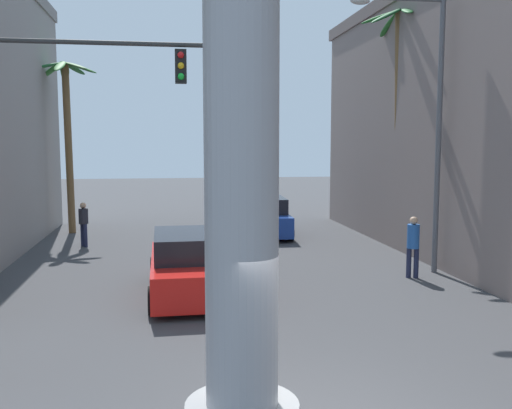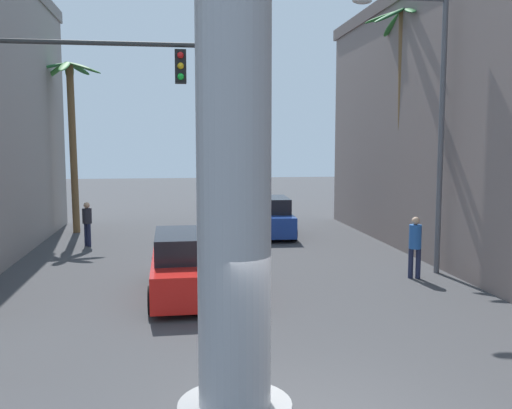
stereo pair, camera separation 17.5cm
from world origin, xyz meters
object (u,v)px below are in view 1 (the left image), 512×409
object	(u,v)px
car_far	(264,217)
palm_tree_mid_right	(401,103)
pedestrian_mid_right	(413,242)
neon_sign_pole	(241,23)
palm_tree_far_left	(67,117)
pedestrian_far_left	(84,221)
street_lamp	(426,109)
traffic_light_mast	(55,124)
car_lead	(192,265)

from	to	relation	value
car_far	palm_tree_mid_right	world-z (taller)	palm_tree_mid_right
palm_tree_mid_right	pedestrian_mid_right	size ratio (longest dim) A/B	4.89
neon_sign_pole	palm_tree_far_left	world-z (taller)	neon_sign_pole
palm_tree_far_left	car_far	bearing A→B (deg)	-13.14
car_far	pedestrian_far_left	world-z (taller)	pedestrian_far_left
pedestrian_far_left	pedestrian_mid_right	bearing A→B (deg)	-33.39
street_lamp	pedestrian_mid_right	distance (m)	3.82
traffic_light_mast	pedestrian_mid_right	bearing A→B (deg)	15.11
car_lead	palm_tree_far_left	world-z (taller)	palm_tree_far_left
neon_sign_pole	traffic_light_mast	distance (m)	6.80
car_lead	neon_sign_pole	bearing A→B (deg)	-88.17
traffic_light_mast	pedestrian_far_left	distance (m)	9.50
traffic_light_mast	car_far	world-z (taller)	traffic_light_mast
car_far	pedestrian_far_left	bearing A→B (deg)	-167.46
car_lead	traffic_light_mast	bearing A→B (deg)	-149.47
street_lamp	car_lead	size ratio (longest dim) A/B	1.70
neon_sign_pole	pedestrian_mid_right	distance (m)	11.08
traffic_light_mast	car_far	xyz separation A→B (m)	(6.22, 10.45, -3.43)
neon_sign_pole	street_lamp	world-z (taller)	neon_sign_pole
street_lamp	pedestrian_mid_right	size ratio (longest dim) A/B	4.54
traffic_light_mast	car_far	distance (m)	12.64
palm_tree_mid_right	pedestrian_mid_right	bearing A→B (deg)	-107.87
palm_tree_mid_right	palm_tree_far_left	xyz separation A→B (m)	(-12.24, 5.41, -0.34)
traffic_light_mast	palm_tree_mid_right	distance (m)	12.60
palm_tree_far_left	pedestrian_far_left	size ratio (longest dim) A/B	4.40
pedestrian_far_left	pedestrian_mid_right	size ratio (longest dim) A/B	0.93
car_lead	palm_tree_mid_right	distance (m)	10.24
car_far	pedestrian_mid_right	size ratio (longest dim) A/B	2.50
pedestrian_mid_right	palm_tree_mid_right	bearing A→B (deg)	72.13
palm_tree_mid_right	palm_tree_far_left	bearing A→B (deg)	156.17
traffic_light_mast	palm_tree_mid_right	xyz separation A→B (m)	(10.49, 6.91, 1.00)
street_lamp	palm_tree_mid_right	xyz separation A→B (m)	(0.91, 3.88, 0.42)
neon_sign_pole	traffic_light_mast	xyz separation A→B (m)	(-3.12, 5.97, -0.94)
traffic_light_mast	street_lamp	bearing A→B (deg)	17.51
traffic_light_mast	pedestrian_far_left	world-z (taller)	traffic_light_mast
palm_tree_far_left	pedestrian_far_left	world-z (taller)	palm_tree_far_left
car_lead	palm_tree_far_left	xyz separation A→B (m)	(-4.62, 10.62, 4.09)
palm_tree_far_left	palm_tree_mid_right	bearing A→B (deg)	-23.83
street_lamp	palm_tree_far_left	xyz separation A→B (m)	(-11.33, 9.29, 0.08)
neon_sign_pole	pedestrian_far_left	world-z (taller)	neon_sign_pole
neon_sign_pole	palm_tree_mid_right	distance (m)	14.84
car_lead	pedestrian_mid_right	bearing A→B (deg)	6.91
neon_sign_pole	palm_tree_mid_right	size ratio (longest dim) A/B	1.35
palm_tree_far_left	traffic_light_mast	bearing A→B (deg)	-81.94
traffic_light_mast	car_far	bearing A→B (deg)	59.25
car_lead	pedestrian_far_left	world-z (taller)	pedestrian_far_left
traffic_light_mast	car_lead	size ratio (longest dim) A/B	1.28
neon_sign_pole	car_far	bearing A→B (deg)	79.31
car_lead	palm_tree_mid_right	size ratio (longest dim) A/B	0.55
street_lamp	palm_tree_mid_right	world-z (taller)	palm_tree_mid_right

